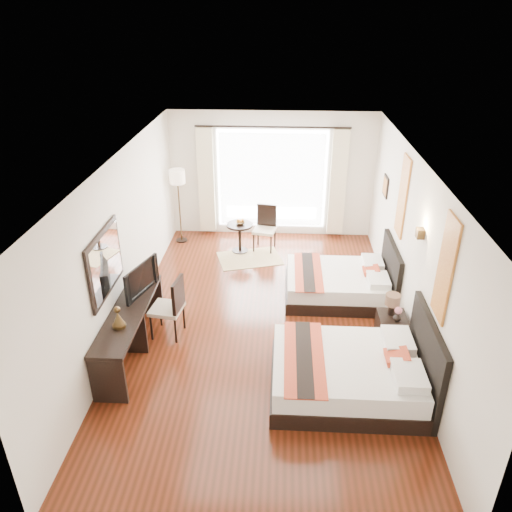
# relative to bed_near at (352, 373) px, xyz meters

# --- Properties ---
(floor) EXTENTS (4.50, 7.50, 0.01)m
(floor) POSITION_rel_bed_near_xyz_m (-1.26, 1.50, -0.31)
(floor) COLOR #3B190A
(floor) RESTS_ON ground
(ceiling) EXTENTS (4.50, 7.50, 0.02)m
(ceiling) POSITION_rel_bed_near_xyz_m (-1.26, 1.50, 2.49)
(ceiling) COLOR white
(ceiling) RESTS_ON wall_headboard
(wall_headboard) EXTENTS (0.01, 7.50, 2.80)m
(wall_headboard) POSITION_rel_bed_near_xyz_m (0.98, 1.50, 1.10)
(wall_headboard) COLOR silver
(wall_headboard) RESTS_ON floor
(wall_desk) EXTENTS (0.01, 7.50, 2.80)m
(wall_desk) POSITION_rel_bed_near_xyz_m (-3.51, 1.50, 1.10)
(wall_desk) COLOR silver
(wall_desk) RESTS_ON floor
(wall_window) EXTENTS (4.50, 0.01, 2.80)m
(wall_window) POSITION_rel_bed_near_xyz_m (-1.26, 5.25, 1.10)
(wall_window) COLOR silver
(wall_window) RESTS_ON floor
(wall_entry) EXTENTS (4.50, 0.01, 2.80)m
(wall_entry) POSITION_rel_bed_near_xyz_m (-1.26, -2.24, 1.10)
(wall_entry) COLOR silver
(wall_entry) RESTS_ON floor
(window_glass) EXTENTS (2.40, 0.02, 2.20)m
(window_glass) POSITION_rel_bed_near_xyz_m (-1.26, 5.23, 1.00)
(window_glass) COLOR white
(window_glass) RESTS_ON wall_window
(sheer_curtain) EXTENTS (2.30, 0.02, 2.10)m
(sheer_curtain) POSITION_rel_bed_near_xyz_m (-1.26, 5.17, 1.00)
(sheer_curtain) COLOR white
(sheer_curtain) RESTS_ON wall_window
(drape_left) EXTENTS (0.35, 0.14, 2.35)m
(drape_left) POSITION_rel_bed_near_xyz_m (-2.71, 5.13, 0.98)
(drape_left) COLOR beige
(drape_left) RESTS_ON floor
(drape_right) EXTENTS (0.35, 0.14, 2.35)m
(drape_right) POSITION_rel_bed_near_xyz_m (0.19, 5.13, 0.98)
(drape_right) COLOR beige
(drape_right) RESTS_ON floor
(art_panel_near) EXTENTS (0.03, 0.50, 1.35)m
(art_panel_near) POSITION_rel_bed_near_xyz_m (0.97, 0.00, 1.65)
(art_panel_near) COLOR #9A4516
(art_panel_near) RESTS_ON wall_headboard
(art_panel_far) EXTENTS (0.03, 0.50, 1.35)m
(art_panel_far) POSITION_rel_bed_near_xyz_m (0.97, 2.50, 1.65)
(art_panel_far) COLOR #9A4516
(art_panel_far) RESTS_ON wall_headboard
(wall_sconce) EXTENTS (0.10, 0.14, 0.14)m
(wall_sconce) POSITION_rel_bed_near_xyz_m (0.93, 1.10, 1.62)
(wall_sconce) COLOR #402F17
(wall_sconce) RESTS_ON wall_headboard
(mirror_frame) EXTENTS (0.04, 1.25, 0.95)m
(mirror_frame) POSITION_rel_bed_near_xyz_m (-3.48, 0.67, 1.25)
(mirror_frame) COLOR black
(mirror_frame) RESTS_ON wall_desk
(mirror_glass) EXTENTS (0.01, 1.12, 0.82)m
(mirror_glass) POSITION_rel_bed_near_xyz_m (-3.46, 0.67, 1.25)
(mirror_glass) COLOR white
(mirror_glass) RESTS_ON mirror_frame
(bed_near) EXTENTS (2.09, 1.63, 1.17)m
(bed_near) POSITION_rel_bed_near_xyz_m (0.00, 0.00, 0.00)
(bed_near) COLOR black
(bed_near) RESTS_ON floor
(bed_far) EXTENTS (1.89, 1.47, 1.06)m
(bed_far) POSITION_rel_bed_near_xyz_m (0.09, 2.50, -0.03)
(bed_far) COLOR black
(bed_far) RESTS_ON floor
(nightstand) EXTENTS (0.43, 0.53, 0.51)m
(nightstand) POSITION_rel_bed_near_xyz_m (0.73, 1.10, -0.05)
(nightstand) COLOR black
(nightstand) RESTS_ON floor
(table_lamp) EXTENTS (0.23, 0.23, 0.36)m
(table_lamp) POSITION_rel_bed_near_xyz_m (0.70, 1.17, 0.44)
(table_lamp) COLOR black
(table_lamp) RESTS_ON nightstand
(vase) EXTENTS (0.16, 0.16, 0.13)m
(vase) POSITION_rel_bed_near_xyz_m (0.77, 1.00, 0.26)
(vase) COLOR black
(vase) RESTS_ON nightstand
(console_desk) EXTENTS (0.50, 2.20, 0.76)m
(console_desk) POSITION_rel_bed_near_xyz_m (-3.25, 0.67, 0.07)
(console_desk) COLOR black
(console_desk) RESTS_ON floor
(television) EXTENTS (0.38, 0.86, 0.50)m
(television) POSITION_rel_bed_near_xyz_m (-3.23, 1.22, 0.70)
(television) COLOR black
(television) RESTS_ON console_desk
(bronze_figurine) EXTENTS (0.25, 0.25, 0.29)m
(bronze_figurine) POSITION_rel_bed_near_xyz_m (-3.25, 0.27, 0.59)
(bronze_figurine) COLOR #402F17
(bronze_figurine) RESTS_ON console_desk
(desk_chair) EXTENTS (0.54, 0.54, 1.03)m
(desk_chair) POSITION_rel_bed_near_xyz_m (-2.78, 1.17, 0.01)
(desk_chair) COLOR tan
(desk_chair) RESTS_ON floor
(floor_lamp) EXTENTS (0.33, 0.33, 1.66)m
(floor_lamp) POSITION_rel_bed_near_xyz_m (-3.26, 4.69, 1.10)
(floor_lamp) COLOR black
(floor_lamp) RESTS_ON floor
(side_table) EXTENTS (0.56, 0.56, 0.64)m
(side_table) POSITION_rel_bed_near_xyz_m (-1.90, 4.24, 0.02)
(side_table) COLOR black
(side_table) RESTS_ON floor
(fruit_bowl) EXTENTS (0.25, 0.25, 0.05)m
(fruit_bowl) POSITION_rel_bed_near_xyz_m (-1.89, 4.24, 0.36)
(fruit_bowl) COLOR #422E17
(fruit_bowl) RESTS_ON side_table
(window_chair) EXTENTS (0.53, 0.53, 0.97)m
(window_chair) POSITION_rel_bed_near_xyz_m (-1.38, 4.40, -0.01)
(window_chair) COLOR tan
(window_chair) RESTS_ON floor
(jute_rug) EXTENTS (1.47, 1.19, 0.01)m
(jute_rug) POSITION_rel_bed_near_xyz_m (-1.67, 3.91, -0.30)
(jute_rug) COLOR tan
(jute_rug) RESTS_ON floor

